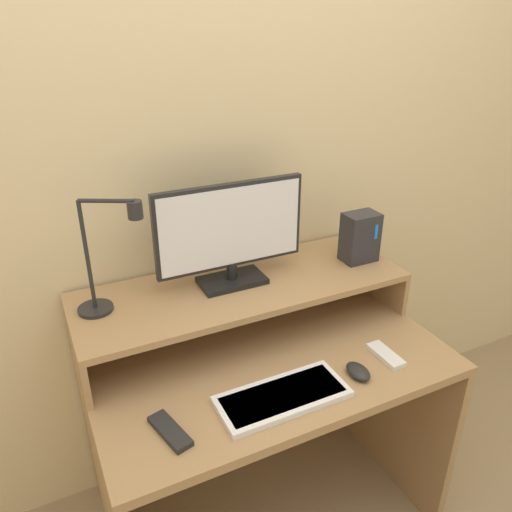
{
  "coord_description": "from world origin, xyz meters",
  "views": [
    {
      "loc": [
        -0.59,
        -0.8,
        1.68
      ],
      "look_at": [
        -0.01,
        0.39,
        1.04
      ],
      "focal_mm": 35.0,
      "sensor_mm": 36.0,
      "label": 1
    }
  ],
  "objects_px": {
    "desk_lamp": "(107,263)",
    "keyboard": "(283,396)",
    "remote_secondary": "(386,355)",
    "mouse": "(358,371)",
    "monitor": "(231,233)",
    "remote_control": "(170,431)",
    "router_dock": "(360,237)"
  },
  "relations": [
    {
      "from": "remote_control",
      "to": "remote_secondary",
      "type": "height_order",
      "value": "same"
    },
    {
      "from": "keyboard",
      "to": "router_dock",
      "type": "bearing_deg",
      "value": 35.65
    },
    {
      "from": "desk_lamp",
      "to": "router_dock",
      "type": "height_order",
      "value": "desk_lamp"
    },
    {
      "from": "mouse",
      "to": "remote_control",
      "type": "bearing_deg",
      "value": 177.7
    },
    {
      "from": "desk_lamp",
      "to": "router_dock",
      "type": "bearing_deg",
      "value": -2.51
    },
    {
      "from": "router_dock",
      "to": "remote_secondary",
      "type": "bearing_deg",
      "value": -110.3
    },
    {
      "from": "mouse",
      "to": "keyboard",
      "type": "bearing_deg",
      "value": 178.31
    },
    {
      "from": "keyboard",
      "to": "remote_secondary",
      "type": "distance_m",
      "value": 0.38
    },
    {
      "from": "router_dock",
      "to": "desk_lamp",
      "type": "bearing_deg",
      "value": 177.49
    },
    {
      "from": "mouse",
      "to": "remote_secondary",
      "type": "bearing_deg",
      "value": 14.26
    },
    {
      "from": "mouse",
      "to": "remote_secondary",
      "type": "height_order",
      "value": "mouse"
    },
    {
      "from": "desk_lamp",
      "to": "keyboard",
      "type": "distance_m",
      "value": 0.62
    },
    {
      "from": "monitor",
      "to": "remote_secondary",
      "type": "relative_size",
      "value": 3.69
    },
    {
      "from": "mouse",
      "to": "remote_secondary",
      "type": "relative_size",
      "value": 0.68
    },
    {
      "from": "desk_lamp",
      "to": "mouse",
      "type": "relative_size",
      "value": 3.89
    },
    {
      "from": "remote_secondary",
      "to": "monitor",
      "type": "bearing_deg",
      "value": 133.16
    },
    {
      "from": "desk_lamp",
      "to": "router_dock",
      "type": "distance_m",
      "value": 0.87
    },
    {
      "from": "keyboard",
      "to": "remote_secondary",
      "type": "bearing_deg",
      "value": 3.87
    },
    {
      "from": "keyboard",
      "to": "mouse",
      "type": "xyz_separation_m",
      "value": [
        0.25,
        -0.01,
        0.0
      ]
    },
    {
      "from": "monitor",
      "to": "router_dock",
      "type": "relative_size",
      "value": 2.78
    },
    {
      "from": "desk_lamp",
      "to": "mouse",
      "type": "bearing_deg",
      "value": -33.57
    },
    {
      "from": "desk_lamp",
      "to": "monitor",
      "type": "bearing_deg",
      "value": 0.55
    },
    {
      "from": "monitor",
      "to": "mouse",
      "type": "height_order",
      "value": "monitor"
    },
    {
      "from": "monitor",
      "to": "mouse",
      "type": "distance_m",
      "value": 0.57
    },
    {
      "from": "keyboard",
      "to": "desk_lamp",
      "type": "bearing_deg",
      "value": 132.28
    },
    {
      "from": "remote_control",
      "to": "remote_secondary",
      "type": "bearing_deg",
      "value": 0.84
    },
    {
      "from": "monitor",
      "to": "remote_control",
      "type": "distance_m",
      "value": 0.62
    },
    {
      "from": "router_dock",
      "to": "mouse",
      "type": "height_order",
      "value": "router_dock"
    },
    {
      "from": "monitor",
      "to": "keyboard",
      "type": "height_order",
      "value": "monitor"
    },
    {
      "from": "remote_control",
      "to": "router_dock",
      "type": "bearing_deg",
      "value": 22.82
    },
    {
      "from": "keyboard",
      "to": "mouse",
      "type": "height_order",
      "value": "mouse"
    },
    {
      "from": "desk_lamp",
      "to": "remote_secondary",
      "type": "bearing_deg",
      "value": -26.7
    }
  ]
}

